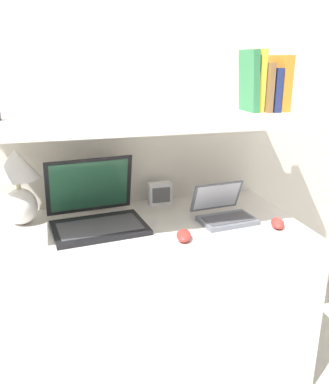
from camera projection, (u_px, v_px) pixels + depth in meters
name	position (u px, v px, depth m)	size (l,w,h in m)	color
wall_back	(126.00, 102.00, 1.96)	(6.00, 0.05, 2.40)	silver
desk	(148.00, 300.00, 1.85)	(1.33, 0.69, 0.72)	silver
back_riser	(132.00, 225.00, 2.11)	(1.33, 0.04, 1.15)	silver
shelf	(142.00, 119.00, 1.66)	(1.33, 0.63, 0.03)	silver
table_lamp	(18.00, 182.00, 1.72)	(0.19, 0.19, 0.33)	white
laptop_large	(96.00, 213.00, 1.74)	(0.42, 0.37, 0.28)	black
laptop_small	(224.00, 212.00, 1.81)	(0.26, 0.24, 0.16)	slate
computer_mouse	(184.00, 236.00, 1.61)	(0.09, 0.11, 0.04)	red
second_mouse	(278.00, 223.00, 1.73)	(0.09, 0.11, 0.04)	red
router_box	(160.00, 193.00, 2.00)	(0.11, 0.06, 0.11)	white
book_orange	(278.00, 83.00, 1.77)	(0.04, 0.17, 0.23)	orange
book_navy	(269.00, 89.00, 1.77)	(0.03, 0.18, 0.18)	navy
book_brown	(262.00, 87.00, 1.76)	(0.02, 0.17, 0.20)	brown
book_yellow	(256.00, 81.00, 1.74)	(0.03, 0.12, 0.26)	gold
book_green	(249.00, 81.00, 1.73)	(0.05, 0.14, 0.26)	#2D7042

